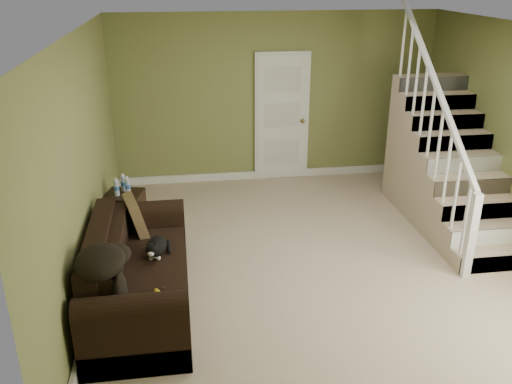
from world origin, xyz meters
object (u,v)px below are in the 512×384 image
object	(u,v)px
cat	(157,247)
banana	(158,294)
side_table	(125,212)
sofa	(136,278)

from	to	relation	value
cat	banana	bearing A→B (deg)	-76.10
cat	banana	xyz separation A→B (m)	(0.03, -0.75, -0.07)
banana	cat	bearing A→B (deg)	72.88
banana	side_table	bearing A→B (deg)	82.57
sofa	side_table	bearing A→B (deg)	97.70
sofa	side_table	xyz separation A→B (m)	(-0.23, 1.73, -0.05)
sofa	banana	bearing A→B (deg)	-66.95
cat	banana	distance (m)	0.76
side_table	cat	bearing A→B (deg)	-73.77
side_table	banana	size ratio (longest dim) A/B	4.05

